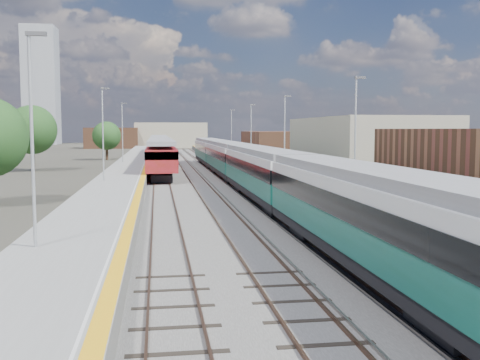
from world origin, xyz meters
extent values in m
plane|color=#47443A|center=(0.00, 50.00, 0.00)|extent=(320.00, 320.00, 0.00)
cube|color=#565451|center=(-2.25, 52.50, 0.03)|extent=(10.50, 155.00, 0.06)
cube|color=#4C3323|center=(0.78, 55.00, 0.11)|extent=(0.07, 160.00, 0.14)
cube|color=#4C3323|center=(2.22, 55.00, 0.11)|extent=(0.07, 160.00, 0.14)
cube|color=#4C3323|center=(-2.72, 55.00, 0.11)|extent=(0.07, 160.00, 0.14)
cube|color=#4C3323|center=(-1.28, 55.00, 0.11)|extent=(0.07, 160.00, 0.14)
cube|color=#4C3323|center=(-6.22, 55.00, 0.11)|extent=(0.07, 160.00, 0.14)
cube|color=#4C3323|center=(-4.78, 55.00, 0.11)|extent=(0.07, 160.00, 0.14)
cube|color=gray|center=(0.45, 55.00, 0.10)|extent=(0.08, 160.00, 0.10)
cube|color=gray|center=(-0.95, 55.00, 0.10)|extent=(0.08, 160.00, 0.10)
cube|color=slate|center=(5.25, 52.50, 0.50)|extent=(4.70, 155.00, 1.00)
cube|color=gray|center=(5.25, 52.50, 1.00)|extent=(4.70, 155.00, 0.03)
cube|color=#F3AC15|center=(3.15, 52.50, 1.02)|extent=(0.40, 155.00, 0.01)
cube|color=gray|center=(7.45, 52.50, 1.60)|extent=(0.06, 155.00, 1.20)
cylinder|color=#9EA0A3|center=(6.60, 22.00, 4.77)|extent=(0.12, 0.12, 7.50)
cube|color=#4C4C4F|center=(6.85, 22.00, 8.42)|extent=(0.70, 0.18, 0.14)
cylinder|color=#9EA0A3|center=(6.60, 42.00, 4.77)|extent=(0.12, 0.12, 7.50)
cube|color=#4C4C4F|center=(6.85, 42.00, 8.42)|extent=(0.70, 0.18, 0.14)
cylinder|color=#9EA0A3|center=(6.60, 62.00, 4.77)|extent=(0.12, 0.12, 7.50)
cube|color=#4C4C4F|center=(6.85, 62.00, 8.42)|extent=(0.70, 0.18, 0.14)
cylinder|color=#9EA0A3|center=(6.60, 82.00, 4.77)|extent=(0.12, 0.12, 7.50)
cube|color=#4C4C4F|center=(6.85, 82.00, 8.42)|extent=(0.70, 0.18, 0.14)
cube|color=slate|center=(-9.05, 52.50, 0.50)|extent=(4.30, 155.00, 1.00)
cube|color=gray|center=(-9.05, 52.50, 1.00)|extent=(4.30, 155.00, 0.03)
cube|color=#F3AC15|center=(-7.15, 52.50, 1.02)|extent=(0.45, 155.00, 0.01)
cube|color=silver|center=(-7.50, 52.50, 1.03)|extent=(0.08, 155.00, 0.01)
cylinder|color=#9EA0A3|center=(-10.20, 8.00, 4.77)|extent=(0.12, 0.12, 7.50)
cube|color=#4C4C4F|center=(-9.95, 8.00, 8.42)|extent=(0.70, 0.18, 0.14)
cylinder|color=#9EA0A3|center=(-10.20, 34.00, 4.77)|extent=(0.12, 0.12, 7.50)
cube|color=#4C4C4F|center=(-9.95, 34.00, 8.42)|extent=(0.70, 0.18, 0.14)
cylinder|color=#9EA0A3|center=(-10.20, 60.00, 4.77)|extent=(0.12, 0.12, 7.50)
cube|color=#4C4C4F|center=(-9.95, 60.00, 8.42)|extent=(0.70, 0.18, 0.14)
cube|color=#A29A82|center=(16.00, 45.00, 3.20)|extent=(11.00, 22.00, 6.40)
cube|color=brown|center=(13.00, 78.00, 2.40)|extent=(8.00, 18.00, 4.80)
cube|color=#A29A82|center=(-2.00, 150.00, 3.50)|extent=(20.00, 14.00, 7.00)
cube|color=brown|center=(-18.00, 145.00, 2.80)|extent=(14.00, 12.00, 5.60)
cube|color=gray|center=(-45.00, 190.00, 20.00)|extent=(11.00, 11.00, 40.00)
cube|color=black|center=(1.50, 6.65, 0.88)|extent=(2.73, 19.59, 0.46)
cube|color=#115A44|center=(1.50, 6.65, 1.69)|extent=(2.83, 19.59, 1.15)
cube|color=black|center=(1.50, 6.65, 2.59)|extent=(2.89, 19.59, 0.78)
cube|color=silver|center=(1.50, 6.65, 3.21)|extent=(2.83, 19.59, 0.48)
cube|color=gray|center=(1.50, 6.65, 3.64)|extent=(2.51, 19.59, 0.40)
cube|color=black|center=(1.50, 26.74, 0.88)|extent=(2.73, 19.59, 0.46)
cube|color=#115A44|center=(1.50, 26.74, 1.69)|extent=(2.83, 19.59, 1.15)
cube|color=black|center=(1.50, 26.74, 2.59)|extent=(2.89, 19.59, 0.78)
cube|color=silver|center=(1.50, 26.74, 3.21)|extent=(2.83, 19.59, 0.48)
cube|color=gray|center=(1.50, 26.74, 3.64)|extent=(2.51, 19.59, 0.40)
cube|color=black|center=(1.50, 46.83, 0.88)|extent=(2.73, 19.59, 0.46)
cube|color=#115A44|center=(1.50, 46.83, 1.69)|extent=(2.83, 19.59, 1.15)
cube|color=black|center=(1.50, 46.83, 2.59)|extent=(2.89, 19.59, 0.78)
cube|color=silver|center=(1.50, 46.83, 3.21)|extent=(2.83, 19.59, 0.48)
cube|color=gray|center=(1.50, 46.83, 3.64)|extent=(2.51, 19.59, 0.40)
cube|color=black|center=(1.50, 66.92, 0.88)|extent=(2.73, 19.59, 0.46)
cube|color=#115A44|center=(1.50, 66.92, 1.69)|extent=(2.83, 19.59, 1.15)
cube|color=black|center=(1.50, 66.92, 2.59)|extent=(2.89, 19.59, 0.78)
cube|color=silver|center=(1.50, 66.92, 3.21)|extent=(2.83, 19.59, 0.48)
cube|color=gray|center=(1.50, 66.92, 3.64)|extent=(2.51, 19.59, 0.40)
cube|color=black|center=(-5.50, 49.21, 0.51)|extent=(2.05, 17.43, 0.71)
cube|color=maroon|center=(-5.50, 49.21, 2.21)|extent=(3.02, 20.51, 2.16)
cube|color=black|center=(-5.50, 49.21, 2.75)|extent=(3.09, 20.51, 0.76)
cube|color=gray|center=(-5.50, 49.21, 3.83)|extent=(2.70, 20.51, 0.43)
cube|color=black|center=(-5.50, 70.22, 0.51)|extent=(2.05, 17.43, 0.71)
cube|color=maroon|center=(-5.50, 70.22, 2.21)|extent=(3.02, 20.51, 2.16)
cube|color=black|center=(-5.50, 70.22, 2.75)|extent=(3.09, 20.51, 0.76)
cube|color=gray|center=(-5.50, 70.22, 3.83)|extent=(2.70, 20.51, 0.43)
cube|color=black|center=(-5.50, 91.23, 0.51)|extent=(2.05, 17.43, 0.71)
cube|color=maroon|center=(-5.50, 91.23, 2.21)|extent=(3.02, 20.51, 2.16)
cube|color=black|center=(-5.50, 91.23, 2.75)|extent=(3.09, 20.51, 0.76)
cube|color=gray|center=(-5.50, 91.23, 3.83)|extent=(2.70, 20.51, 0.43)
cylinder|color=#382619|center=(-20.97, 59.25, 1.42)|extent=(0.44, 0.44, 2.83)
sphere|color=#25441A|center=(-20.97, 59.25, 5.11)|extent=(5.98, 5.98, 5.98)
cylinder|color=#382619|center=(-14.26, 84.25, 1.13)|extent=(0.44, 0.44, 2.26)
sphere|color=#25441A|center=(-14.26, 84.25, 4.08)|extent=(4.77, 4.77, 4.77)
cylinder|color=#382619|center=(22.75, 61.77, 1.23)|extent=(0.44, 0.44, 2.45)
sphere|color=#25441A|center=(22.75, 61.77, 4.43)|extent=(5.18, 5.18, 5.18)
camera|label=1|loc=(-5.91, -12.34, 5.17)|focal=42.00mm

